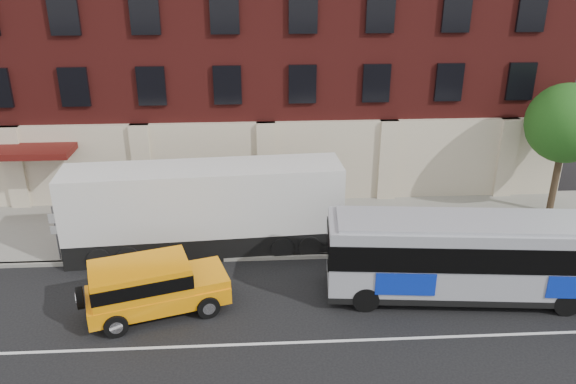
{
  "coord_description": "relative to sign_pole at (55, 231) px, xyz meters",
  "views": [
    {
      "loc": [
        -0.48,
        -14.45,
        11.59
      ],
      "look_at": [
        0.7,
        5.5,
        3.18
      ],
      "focal_mm": 35.41,
      "sensor_mm": 36.0,
      "label": 1
    }
  ],
  "objects": [
    {
      "name": "ground",
      "position": [
        8.5,
        -6.15,
        -1.45
      ],
      "size": [
        120.0,
        120.0,
        0.0
      ],
      "primitive_type": "plane",
      "color": "black",
      "rests_on": "ground"
    },
    {
      "name": "sidewalk",
      "position": [
        8.5,
        2.85,
        -1.38
      ],
      "size": [
        60.0,
        6.0,
        0.15
      ],
      "primitive_type": "cube",
      "color": "gray",
      "rests_on": "ground"
    },
    {
      "name": "kerb",
      "position": [
        8.5,
        -0.15,
        -1.38
      ],
      "size": [
        60.0,
        0.25,
        0.15
      ],
      "primitive_type": "cube",
      "color": "gray",
      "rests_on": "ground"
    },
    {
      "name": "lane_line",
      "position": [
        8.5,
        -5.65,
        -1.45
      ],
      "size": [
        60.0,
        0.12,
        0.01
      ],
      "primitive_type": "cube",
      "color": "silver",
      "rests_on": "ground"
    },
    {
      "name": "building",
      "position": [
        8.49,
        10.77,
        6.13
      ],
      "size": [
        30.0,
        12.1,
        15.0
      ],
      "color": "#591715",
      "rests_on": "sidewalk"
    },
    {
      "name": "sign_pole",
      "position": [
        0.0,
        0.0,
        0.0
      ],
      "size": [
        0.3,
        0.2,
        2.5
      ],
      "color": "gray",
      "rests_on": "ground"
    },
    {
      "name": "street_tree",
      "position": [
        22.04,
        3.34,
        2.96
      ],
      "size": [
        3.6,
        3.6,
        6.2
      ],
      "color": "#35271A",
      "rests_on": "sidewalk"
    },
    {
      "name": "city_bus",
      "position": [
        16.11,
        -3.34,
        0.26
      ],
      "size": [
        11.47,
        3.47,
        3.09
      ],
      "color": "#999BA3",
      "rests_on": "ground"
    },
    {
      "name": "yellow_suv",
      "position": [
        4.27,
        -3.63,
        -0.34
      ],
      "size": [
        5.19,
        3.28,
        1.93
      ],
      "color": "#FF9509",
      "rests_on": "ground"
    },
    {
      "name": "shipping_container",
      "position": [
        5.85,
        0.8,
        0.4
      ],
      "size": [
        11.34,
        3.01,
        3.74
      ],
      "color": "black",
      "rests_on": "ground"
    }
  ]
}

